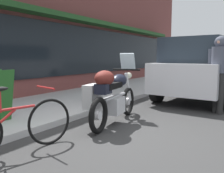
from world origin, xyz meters
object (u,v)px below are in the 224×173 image
Objects in this scene: parked_bicycle at (15,127)px; pedestrian_walking at (220,65)px; touring_motorcycle at (111,94)px; parked_minivan at (205,68)px.

pedestrian_walking is at bearing -25.62° from parked_bicycle.
parked_bicycle is 0.95× the size of pedestrian_walking.
touring_motorcycle is 1.17× the size of pedestrian_walking.
parked_minivan is at bearing -12.64° from touring_motorcycle.
touring_motorcycle is 1.24× the size of parked_bicycle.
parked_minivan reaches higher than parked_bicycle.
pedestrian_walking is at bearing -37.15° from touring_motorcycle.
parked_minivan is 2.62× the size of pedestrian_walking.
pedestrian_walking is (2.13, -1.62, 0.53)m from touring_motorcycle.
parked_minivan is 2.06m from pedestrian_walking.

